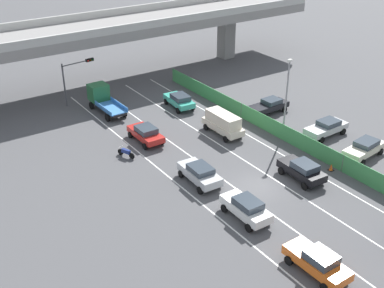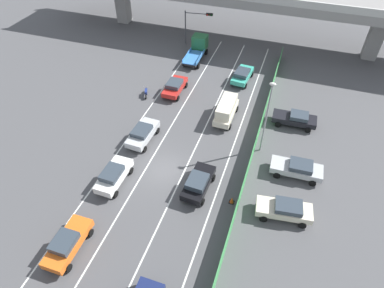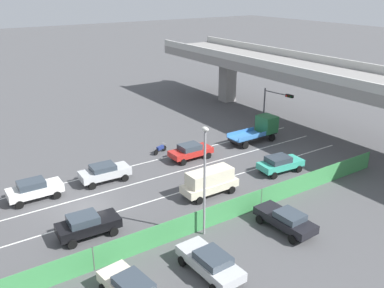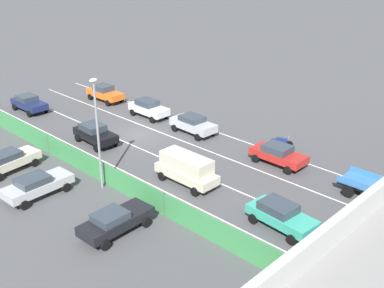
{
  "view_description": "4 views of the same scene",
  "coord_description": "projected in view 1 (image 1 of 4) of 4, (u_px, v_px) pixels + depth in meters",
  "views": [
    {
      "loc": [
        -23.97,
        -25.46,
        21.88
      ],
      "look_at": [
        -1.57,
        7.47,
        1.15
      ],
      "focal_mm": 46.17,
      "sensor_mm": 36.0,
      "label": 1
    },
    {
      "loc": [
        9.21,
        -19.15,
        23.39
      ],
      "look_at": [
        1.58,
        3.34,
        0.89
      ],
      "focal_mm": 31.02,
      "sensor_mm": 36.0,
      "label": 2
    },
    {
      "loc": [
        28.49,
        -9.17,
        16.5
      ],
      "look_at": [
        -2.11,
        11.43,
        2.29
      ],
      "focal_mm": 39.27,
      "sensor_mm": 36.0,
      "label": 3
    },
    {
      "loc": [
        25.05,
        30.74,
        16.32
      ],
      "look_at": [
        1.73,
        8.3,
        2.19
      ],
      "focal_mm": 44.89,
      "sensor_mm": 36.0,
      "label": 4
    }
  ],
  "objects": [
    {
      "name": "flatbed_truck_blue",
      "position": [
        102.0,
        98.0,
        54.18
      ],
      "size": [
        2.33,
        5.85,
        2.68
      ],
      "color": "black",
      "rests_on": "ground"
    },
    {
      "name": "car_sedan_silver",
      "position": [
        200.0,
        173.0,
        40.81
      ],
      "size": [
        2.19,
        4.47,
        1.6
      ],
      "color": "#B7BABC",
      "rests_on": "ground"
    },
    {
      "name": "car_taxi_orange",
      "position": [
        318.0,
        262.0,
        31.13
      ],
      "size": [
        2.03,
        4.51,
        1.68
      ],
      "color": "orange",
      "rests_on": "ground"
    },
    {
      "name": "car_sedan_white",
      "position": [
        246.0,
        208.0,
        36.35
      ],
      "size": [
        2.0,
        4.31,
        1.69
      ],
      "color": "white",
      "rests_on": "ground"
    },
    {
      "name": "car_taxi_teal",
      "position": [
        179.0,
        100.0,
        54.89
      ],
      "size": [
        2.33,
        4.47,
        1.58
      ],
      "color": "teal",
      "rests_on": "ground"
    },
    {
      "name": "lane_line_right_edge",
      "position": [
        270.0,
        147.0,
        46.78
      ],
      "size": [
        0.14,
        45.18,
        0.01
      ],
      "primitive_type": "cube",
      "color": "silver",
      "rests_on": "ground"
    },
    {
      "name": "car_sedan_black",
      "position": [
        302.0,
        170.0,
        41.27
      ],
      "size": [
        2.23,
        4.36,
        1.67
      ],
      "color": "black",
      "rests_on": "ground"
    },
    {
      "name": "parked_sedan_dark",
      "position": [
        269.0,
        105.0,
        53.61
      ],
      "size": [
        4.68,
        2.13,
        1.53
      ],
      "color": "black",
      "rests_on": "ground"
    },
    {
      "name": "lane_line_mid_right",
      "position": [
        240.0,
        158.0,
        44.99
      ],
      "size": [
        0.14,
        45.18,
        0.01
      ],
      "primitive_type": "cube",
      "color": "silver",
      "rests_on": "ground"
    },
    {
      "name": "motorcycle",
      "position": [
        126.0,
        152.0,
        44.92
      ],
      "size": [
        0.9,
        1.85,
        0.93
      ],
      "color": "black",
      "rests_on": "ground"
    },
    {
      "name": "parked_sedan_cream",
      "position": [
        365.0,
        148.0,
        44.8
      ],
      "size": [
        4.72,
        2.43,
        1.56
      ],
      "color": "beige",
      "rests_on": "ground"
    },
    {
      "name": "ground_plane",
      "position": [
        258.0,
        186.0,
        40.73
      ],
      "size": [
        300.0,
        300.0,
        0.0
      ],
      "primitive_type": "plane",
      "color": "#4C4C4F"
    },
    {
      "name": "car_van_cream",
      "position": [
        223.0,
        122.0,
        48.81
      ],
      "size": [
        1.99,
        4.84,
        2.2
      ],
      "color": "beige",
      "rests_on": "ground"
    },
    {
      "name": "parked_wagon_silver",
      "position": [
        327.0,
        127.0,
        48.7
      ],
      "size": [
        4.74,
        2.18,
        1.54
      ],
      "color": "#B2B5B7",
      "rests_on": "ground"
    },
    {
      "name": "lane_line_mid_left",
      "position": [
        208.0,
        169.0,
        43.2
      ],
      "size": [
        0.14,
        45.18,
        0.01
      ],
      "primitive_type": "cube",
      "color": "silver",
      "rests_on": "ground"
    },
    {
      "name": "street_lamp",
      "position": [
        287.0,
        91.0,
        46.66
      ],
      "size": [
        0.6,
        0.36,
        7.94
      ],
      "color": "gray",
      "rests_on": "ground"
    },
    {
      "name": "car_sedan_red",
      "position": [
        146.0,
        133.0,
        47.52
      ],
      "size": [
        2.07,
        4.37,
        1.57
      ],
      "color": "red",
      "rests_on": "ground"
    },
    {
      "name": "green_fence",
      "position": [
        287.0,
        134.0,
        47.47
      ],
      "size": [
        0.1,
        41.28,
        1.63
      ],
      "color": "#3D8E4C",
      "rests_on": "ground"
    },
    {
      "name": "traffic_light",
      "position": [
        75.0,
        73.0,
        54.88
      ],
      "size": [
        4.03,
        0.76,
        4.95
      ],
      "color": "#47474C",
      "rests_on": "ground"
    },
    {
      "name": "elevated_overpass",
      "position": [
        101.0,
        32.0,
        59.15
      ],
      "size": [
        59.71,
        8.59,
        8.11
      ],
      "color": "gray",
      "rests_on": "ground"
    },
    {
      "name": "lane_line_left_edge",
      "position": [
        174.0,
        181.0,
        41.41
      ],
      "size": [
        0.14,
        45.18,
        0.01
      ],
      "primitive_type": "cube",
      "color": "silver",
      "rests_on": "ground"
    },
    {
      "name": "traffic_cone",
      "position": [
        331.0,
        167.0,
        42.84
      ],
      "size": [
        0.47,
        0.47,
        0.63
      ],
      "color": "orange",
      "rests_on": "ground"
    }
  ]
}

